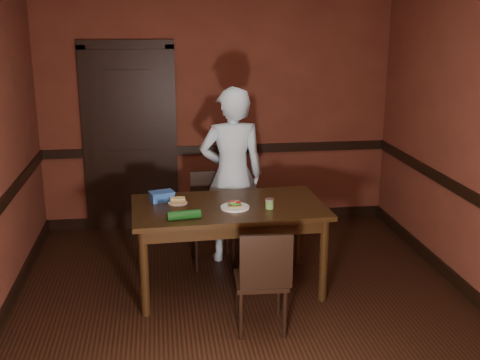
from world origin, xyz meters
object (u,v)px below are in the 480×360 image
object	(u,v)px
chair_far	(212,220)
cheese_saucer	(178,201)
sauce_jar	(270,204)
sandwich_plate	(235,206)
food_tub	(162,196)
dining_table	(229,247)
chair_near	(261,278)
person	(232,175)

from	to	relation	value
chair_far	cheese_saucer	distance (m)	0.69
sauce_jar	cheese_saucer	distance (m)	0.82
sandwich_plate	food_tub	bearing A→B (deg)	154.76
cheese_saucer	food_tub	world-z (taller)	food_tub
sandwich_plate	sauce_jar	distance (m)	0.30
sandwich_plate	sauce_jar	world-z (taller)	sauce_jar
sauce_jar	chair_far	bearing A→B (deg)	121.13
dining_table	chair_near	distance (m)	0.78
sauce_jar	sandwich_plate	bearing A→B (deg)	170.29
sandwich_plate	cheese_saucer	size ratio (longest dim) A/B	1.46
chair_near	person	bearing A→B (deg)	-85.24
person	sauce_jar	bearing A→B (deg)	102.20
dining_table	sandwich_plate	xyz separation A→B (m)	(0.04, -0.10, 0.41)
sauce_jar	dining_table	bearing A→B (deg)	156.77
chair_far	food_tub	bearing A→B (deg)	-145.33
sauce_jar	cheese_saucer	xyz separation A→B (m)	(-0.78, 0.25, -0.02)
dining_table	chair_far	bearing A→B (deg)	97.05
dining_table	food_tub	world-z (taller)	food_tub
dining_table	sauce_jar	distance (m)	0.58
dining_table	chair_far	size ratio (longest dim) A/B	1.86
chair_far	person	bearing A→B (deg)	22.31
dining_table	food_tub	distance (m)	0.76
chair_far	person	world-z (taller)	person
person	food_tub	size ratio (longest dim) A/B	7.18
chair_far	cheese_saucer	size ratio (longest dim) A/B	5.26
person	food_tub	world-z (taller)	person
dining_table	cheese_saucer	xyz separation A→B (m)	(-0.44, 0.10, 0.42)
dining_table	chair_near	bearing A→B (deg)	-80.46
dining_table	chair_far	xyz separation A→B (m)	(-0.10, 0.58, 0.06)
sauce_jar	chair_near	bearing A→B (deg)	-106.29
chair_near	dining_table	bearing A→B (deg)	-75.11
chair_near	cheese_saucer	xyz separation A→B (m)	(-0.60, 0.86, 0.39)
chair_near	sauce_jar	world-z (taller)	sauce_jar
person	sauce_jar	xyz separation A→B (m)	(0.22, -0.82, -0.04)
dining_table	sandwich_plate	size ratio (longest dim) A/B	6.71
person	dining_table	bearing A→B (deg)	77.17
person	sandwich_plate	bearing A→B (deg)	81.63
person	sandwich_plate	distance (m)	0.78
chair_near	sauce_jar	bearing A→B (deg)	-103.30
person	sauce_jar	world-z (taller)	person
food_tub	chair_near	bearing A→B (deg)	-68.80
food_tub	person	bearing A→B (deg)	17.79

